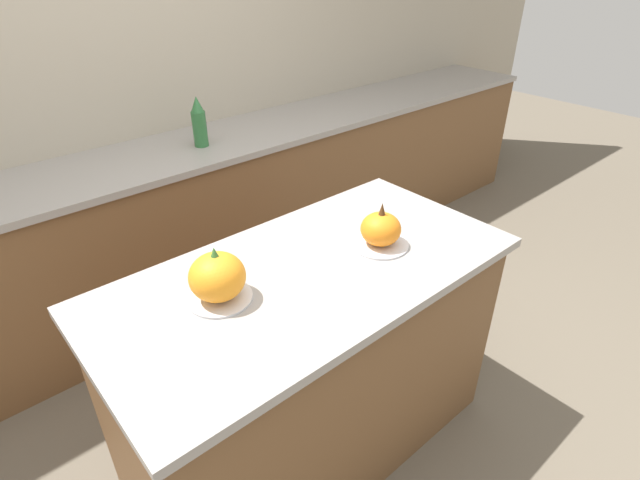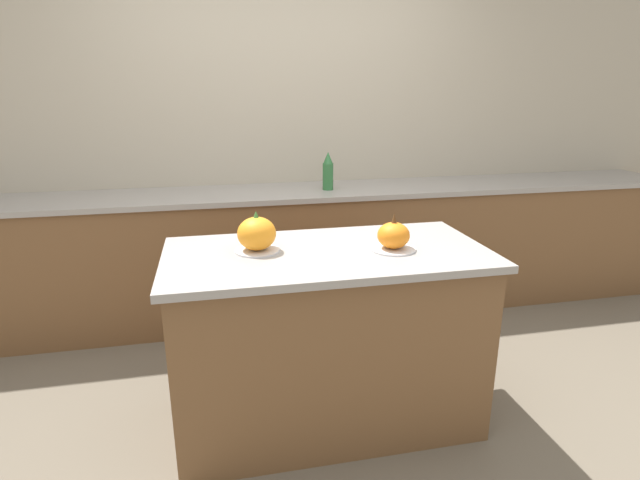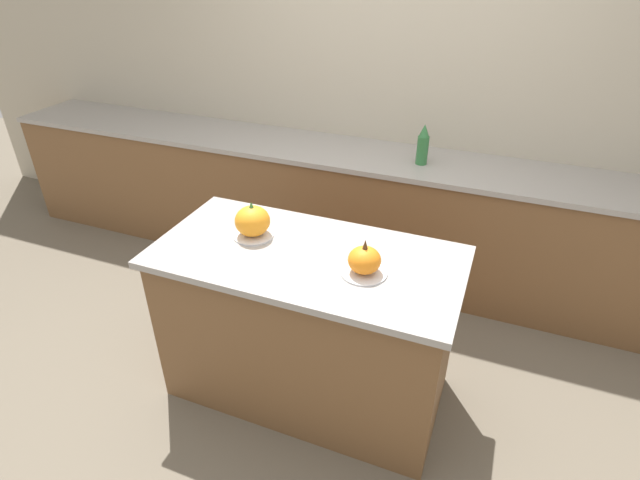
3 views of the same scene
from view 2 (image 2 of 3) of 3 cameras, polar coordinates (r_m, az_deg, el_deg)
name	(u,v)px [view 2 (image 2 of 3)]	position (r m, az deg, el deg)	size (l,w,h in m)	color
ground_plane	(327,416)	(2.72, 0.76, -19.48)	(12.00, 12.00, 0.00)	#665B4C
wall_back	(279,139)	(3.78, -4.69, 11.42)	(8.00, 0.06, 2.50)	#B2A893
kitchen_island	(327,337)	(2.48, 0.80, -11.07)	(1.49, 0.74, 0.90)	brown
back_counter	(288,253)	(3.63, -3.70, -1.51)	(6.00, 0.60, 0.93)	brown
pumpkin_cake_left	(257,235)	(2.29, -7.24, 0.62)	(0.21, 0.21, 0.19)	silver
pumpkin_cake_right	(393,237)	(2.32, 8.39, 0.37)	(0.21, 0.21, 0.17)	silver
bottle_tall	(328,172)	(3.50, 0.92, 7.80)	(0.07, 0.07, 0.26)	#2D6B38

